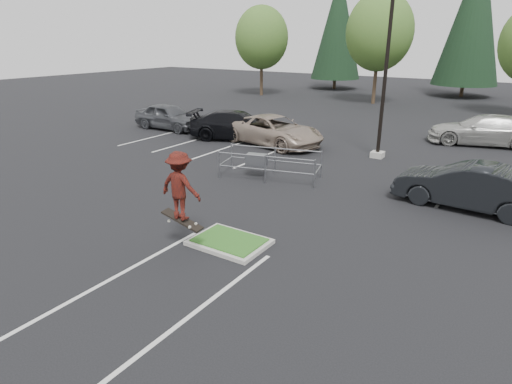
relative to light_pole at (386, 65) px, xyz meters
The scene contains 15 objects.
ground 12.85m from the light_pole, 92.39° to the right, with size 120.00×120.00×0.00m, color black.
grass_median 12.82m from the light_pole, 92.39° to the right, with size 2.20×1.60×0.16m.
stall_lines 7.74m from the light_pole, 107.24° to the right, with size 22.62×17.60×0.01m.
light_pole is the anchor object (origin of this frame).
decid_a 25.86m from the light_pole, 135.75° to the left, with size 5.44×5.44×8.91m.
decid_b 19.70m from the light_pole, 109.35° to the left, with size 5.89×5.89×9.64m.
conif_a 31.63m from the light_pole, 117.38° to the left, with size 5.72×5.72×13.00m.
conif_b 28.69m from the light_pole, 91.01° to the left, with size 6.38×6.38×14.50m.
cart_corral 7.83m from the light_pole, 118.67° to the right, with size 4.47×2.53×1.20m.
skateboarder 13.34m from the light_pole, 96.11° to the right, with size 1.30×0.82×2.19m.
car_l_tan 6.97m from the light_pole, behind, with size 2.73×5.92×1.65m, color gray.
car_l_black 9.29m from the light_pole, behind, with size 2.36×5.81×1.69m, color black.
car_l_grey 14.49m from the light_pole, behind, with size 1.98×4.92×1.68m, color #414348.
car_r_charc 7.91m from the light_pole, 45.90° to the right, with size 1.73×4.95×1.63m, color black.
car_far_silver 8.19m from the light_pole, 55.24° to the left, with size 2.37×5.84×1.69m, color #B5B5AF.
Camera 1 is at (6.88, -9.09, 5.75)m, focal length 30.00 mm.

